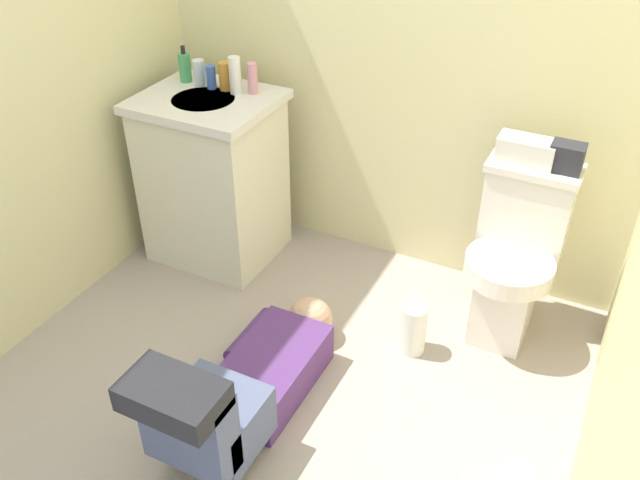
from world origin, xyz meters
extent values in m
cube|color=#A49489|center=(0.00, 0.00, -0.02)|extent=(2.71, 3.20, 0.04)
cube|color=beige|center=(0.00, 1.14, 1.20)|extent=(2.37, 0.08, 2.40)
cube|color=silver|center=(0.70, 0.76, 0.19)|extent=(0.22, 0.30, 0.38)
cylinder|color=silver|center=(0.70, 0.70, 0.38)|extent=(0.35, 0.35, 0.08)
cube|color=silver|center=(0.70, 0.89, 0.55)|extent=(0.34, 0.17, 0.34)
cube|color=silver|center=(0.70, 0.89, 0.73)|extent=(0.36, 0.19, 0.03)
cube|color=beige|center=(-0.73, 0.73, 0.39)|extent=(0.56, 0.48, 0.78)
cube|color=silver|center=(-0.73, 0.73, 0.80)|extent=(0.60, 0.52, 0.04)
cylinder|color=silver|center=(-0.73, 0.71, 0.79)|extent=(0.28, 0.28, 0.05)
cylinder|color=silver|center=(-0.73, 0.87, 0.87)|extent=(0.02, 0.02, 0.10)
cube|color=#512D6B|center=(-0.02, 0.03, 0.09)|extent=(0.29, 0.52, 0.17)
sphere|color=tan|center=(-0.02, 0.36, 0.10)|extent=(0.19, 0.19, 0.19)
cube|color=#4E5778|center=(-0.02, -0.33, 0.18)|extent=(0.31, 0.28, 0.20)
cube|color=#4E5778|center=(-0.02, -0.47, 0.30)|extent=(0.31, 0.12, 0.32)
cube|color=black|center=(-0.02, -0.52, 0.47)|extent=(0.31, 0.19, 0.09)
cylinder|color=#512D6B|center=(-0.21, 0.19, 0.06)|extent=(0.08, 0.30, 0.08)
cube|color=silver|center=(0.65, 0.89, 0.80)|extent=(0.22, 0.11, 0.10)
cube|color=#26262D|center=(0.80, 0.89, 0.81)|extent=(0.12, 0.09, 0.11)
cylinder|color=#409758|center=(-0.92, 0.85, 0.89)|extent=(0.06, 0.06, 0.13)
cylinder|color=black|center=(-0.92, 0.85, 0.97)|extent=(0.02, 0.02, 0.04)
cylinder|color=silver|center=(-0.83, 0.84, 0.88)|extent=(0.05, 0.05, 0.12)
cylinder|color=#3A5FB8|center=(-0.76, 0.83, 0.87)|extent=(0.04, 0.04, 0.11)
cylinder|color=orange|center=(-0.69, 0.85, 0.88)|extent=(0.06, 0.06, 0.13)
cylinder|color=silver|center=(-0.63, 0.83, 0.90)|extent=(0.05, 0.05, 0.17)
cylinder|color=pink|center=(-0.56, 0.87, 0.89)|extent=(0.04, 0.04, 0.14)
cylinder|color=white|center=(0.40, 0.48, 0.11)|extent=(0.11, 0.11, 0.23)
cylinder|color=white|center=(0.95, -0.01, 0.05)|extent=(0.11, 0.11, 0.10)
camera|label=1|loc=(0.99, -1.57, 1.98)|focal=38.00mm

